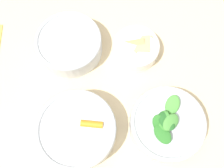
{
  "coord_description": "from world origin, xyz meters",
  "views": [
    {
      "loc": [
        -0.13,
        0.01,
        1.37
      ],
      "look_at": [
        0.07,
        0.02,
        0.8
      ],
      "focal_mm": 40.0,
      "sensor_mm": 36.0,
      "label": 1
    }
  ],
  "objects_px": {
    "bowl_greens": "(167,124)",
    "bowl_cookies": "(136,48)",
    "bowl_beans_hotdog": "(70,45)",
    "bowl_carrots": "(77,130)"
  },
  "relations": [
    {
      "from": "bowl_greens",
      "to": "bowl_cookies",
      "type": "distance_m",
      "value": 0.21
    },
    {
      "from": "bowl_greens",
      "to": "bowl_beans_hotdog",
      "type": "relative_size",
      "value": 1.02
    },
    {
      "from": "bowl_carrots",
      "to": "bowl_greens",
      "type": "distance_m",
      "value": 0.21
    },
    {
      "from": "bowl_beans_hotdog",
      "to": "bowl_cookies",
      "type": "distance_m",
      "value": 0.17
    },
    {
      "from": "bowl_carrots",
      "to": "bowl_beans_hotdog",
      "type": "distance_m",
      "value": 0.23
    },
    {
      "from": "bowl_beans_hotdog",
      "to": "bowl_cookies",
      "type": "relative_size",
      "value": 1.41
    },
    {
      "from": "bowl_cookies",
      "to": "bowl_carrots",
      "type": "bearing_deg",
      "value": 148.21
    },
    {
      "from": "bowl_beans_hotdog",
      "to": "bowl_cookies",
      "type": "height_order",
      "value": "bowl_beans_hotdog"
    },
    {
      "from": "bowl_carrots",
      "to": "bowl_greens",
      "type": "bearing_deg",
      "value": -84.14
    },
    {
      "from": "bowl_greens",
      "to": "bowl_beans_hotdog",
      "type": "height_order",
      "value": "bowl_greens"
    }
  ]
}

